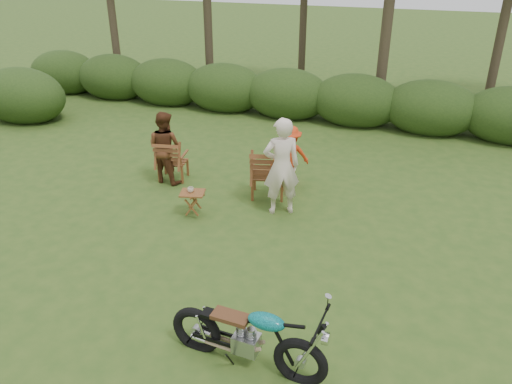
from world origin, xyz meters
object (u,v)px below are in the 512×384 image
(lawn_chair_right, at_px, (268,196))
(side_table, at_px, (193,204))
(motorcycle, at_px, (247,363))
(adult_a, at_px, (280,211))
(child, at_px, (289,183))
(adult_b, at_px, (168,181))
(lawn_chair_left, at_px, (174,179))
(cup, at_px, (191,190))

(lawn_chair_right, distance_m, side_table, 1.63)
(motorcycle, bearing_deg, adult_a, 104.59)
(side_table, relative_size, child, 0.37)
(lawn_chair_right, relative_size, side_table, 2.27)
(motorcycle, bearing_deg, side_table, 129.00)
(adult_a, height_order, adult_b, adult_a)
(adult_a, xyz_separation_m, adult_b, (-2.69, 0.47, 0.00))
(lawn_chair_right, xyz_separation_m, adult_a, (0.45, -0.55, 0.00))
(motorcycle, distance_m, adult_a, 3.86)
(lawn_chair_right, bearing_deg, side_table, 35.00)
(lawn_chair_right, height_order, child, child)
(side_table, height_order, adult_b, adult_b)
(adult_a, bearing_deg, motorcycle, 72.62)
(lawn_chair_left, height_order, adult_b, adult_b)
(lawn_chair_left, relative_size, adult_a, 0.50)
(adult_a, bearing_deg, lawn_chair_left, -42.76)
(side_table, relative_size, cup, 4.05)
(motorcycle, distance_m, adult_b, 5.50)
(adult_a, distance_m, child, 1.29)
(side_table, bearing_deg, lawn_chair_right, 50.40)
(lawn_chair_left, relative_size, side_table, 1.99)
(lawn_chair_right, xyz_separation_m, lawn_chair_left, (-2.16, 0.07, 0.00))
(cup, xyz_separation_m, adult_b, (-1.18, 1.16, -0.51))
(lawn_chair_right, xyz_separation_m, side_table, (-1.03, -1.24, 0.23))
(adult_a, relative_size, adult_b, 1.21)
(adult_a, bearing_deg, adult_b, -39.34)
(side_table, distance_m, adult_a, 1.65)
(side_table, xyz_separation_m, adult_a, (1.47, 0.69, -0.23))
(adult_a, bearing_deg, side_table, -4.36)
(lawn_chair_right, bearing_deg, cup, 34.05)
(cup, height_order, child, child)
(adult_b, height_order, child, adult_b)
(lawn_chair_left, bearing_deg, adult_a, 154.66)
(side_table, bearing_deg, cup, 176.75)
(motorcycle, distance_m, lawn_chair_left, 5.57)
(motorcycle, bearing_deg, cup, 129.39)
(lawn_chair_left, distance_m, adult_b, 0.17)
(adult_a, relative_size, child, 1.46)
(lawn_chair_left, xyz_separation_m, side_table, (1.14, -1.31, 0.23))
(motorcycle, relative_size, adult_b, 1.23)
(lawn_chair_right, height_order, adult_b, adult_b)
(side_table, height_order, child, child)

